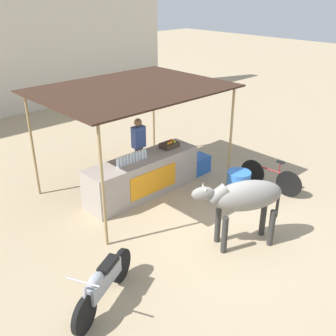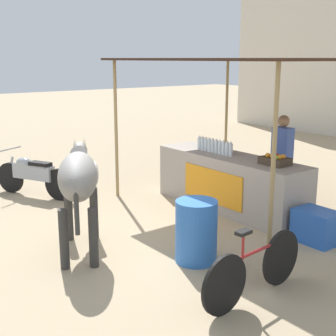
% 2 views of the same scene
% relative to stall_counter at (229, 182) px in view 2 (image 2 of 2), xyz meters
% --- Properties ---
extents(ground_plane, '(60.00, 60.00, 0.00)m').
position_rel_stall_counter_xyz_m(ground_plane, '(0.00, -2.20, -0.48)').
color(ground_plane, tan).
extents(stall_counter, '(3.00, 0.82, 0.96)m').
position_rel_stall_counter_xyz_m(stall_counter, '(0.00, 0.00, 0.00)').
color(stall_counter, '#9E9389').
rests_on(stall_counter, ground).
extents(stall_awning, '(4.20, 3.20, 2.60)m').
position_rel_stall_counter_xyz_m(stall_awning, '(0.00, 0.30, 2.02)').
color(stall_awning, '#382319').
rests_on(stall_awning, ground).
extents(water_bottle_row, '(0.88, 0.07, 0.25)m').
position_rel_stall_counter_xyz_m(water_bottle_row, '(-0.35, -0.05, 0.59)').
color(water_bottle_row, silver).
rests_on(water_bottle_row, stall_counter).
extents(fruit_crate, '(0.44, 0.32, 0.18)m').
position_rel_stall_counter_xyz_m(fruit_crate, '(0.95, 0.05, 0.55)').
color(fruit_crate, '#3F3326').
rests_on(fruit_crate, stall_counter).
extents(vendor_behind_counter, '(0.34, 0.22, 1.65)m').
position_rel_stall_counter_xyz_m(vendor_behind_counter, '(0.51, 0.75, 0.37)').
color(vendor_behind_counter, '#383842').
rests_on(vendor_behind_counter, ground).
extents(cooler_box, '(0.60, 0.44, 0.48)m').
position_rel_stall_counter_xyz_m(cooler_box, '(1.87, -0.10, -0.24)').
color(cooler_box, blue).
rests_on(cooler_box, ground).
extents(water_barrel, '(0.55, 0.55, 0.82)m').
position_rel_stall_counter_xyz_m(water_barrel, '(1.31, -1.89, -0.07)').
color(water_barrel, blue).
rests_on(water_barrel, ground).
extents(cow, '(1.77, 1.21, 1.44)m').
position_rel_stall_counter_xyz_m(cow, '(0.08, -2.92, 0.55)').
color(cow, gray).
rests_on(cow, ground).
extents(motorcycle_parked, '(1.65, 0.93, 0.90)m').
position_rel_stall_counter_xyz_m(motorcycle_parked, '(-2.85, -2.44, -0.05)').
color(motorcycle_parked, black).
rests_on(motorcycle_parked, ground).
extents(bicycle_leaning, '(0.19, 1.66, 0.85)m').
position_rel_stall_counter_xyz_m(bicycle_leaning, '(2.44, -2.03, -0.13)').
color(bicycle_leaning, black).
rests_on(bicycle_leaning, ground).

